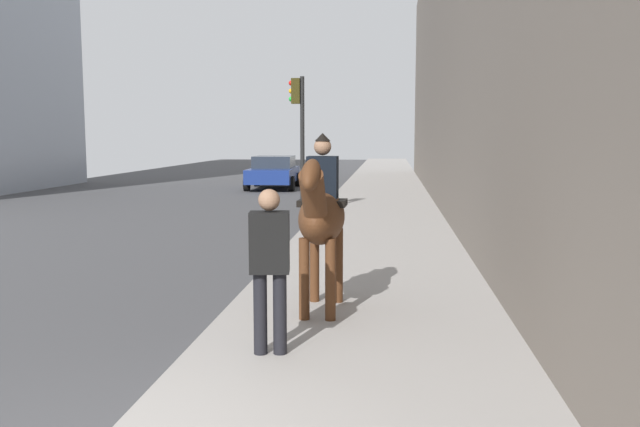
# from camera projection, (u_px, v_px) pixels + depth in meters

# --- Properties ---
(mounted_horse_near) EXTENTS (2.15, 0.61, 2.26)m
(mounted_horse_near) POSITION_uv_depth(u_px,v_px,m) (321.00, 215.00, 8.33)
(mounted_horse_near) COLOR #4C2B16
(mounted_horse_near) RESTS_ON sidewalk_slab
(pedestrian_greeting) EXTENTS (0.31, 0.43, 1.70)m
(pedestrian_greeting) POSITION_uv_depth(u_px,v_px,m) (270.00, 260.00, 6.74)
(pedestrian_greeting) COLOR black
(pedestrian_greeting) RESTS_ON sidewalk_slab
(car_near_lane) EXTENTS (4.33, 2.23, 1.44)m
(car_near_lane) POSITION_uv_depth(u_px,v_px,m) (274.00, 172.00, 29.34)
(car_near_lane) COLOR navy
(car_near_lane) RESTS_ON ground
(traffic_light_near_curb) EXTENTS (0.20, 0.44, 3.97)m
(traffic_light_near_curb) POSITION_uv_depth(u_px,v_px,m) (299.00, 124.00, 18.60)
(traffic_light_near_curb) COLOR black
(traffic_light_near_curb) RESTS_ON ground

